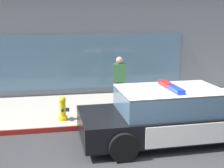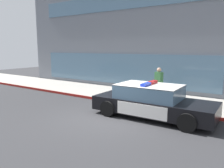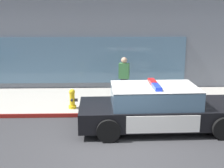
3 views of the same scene
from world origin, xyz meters
TOP-DOWN VIEW (x-y plane):
  - ground at (0.00, 0.00)m, footprint 48.00×48.00m
  - sidewalk at (0.00, 4.13)m, footprint 48.00×3.53m
  - curb_red_paint at (0.00, 2.35)m, footprint 28.80×0.04m
  - storefront_building at (-0.59, 11.87)m, footprint 22.94×11.95m
  - police_cruiser at (1.49, 1.29)m, footprint 5.09×2.23m
  - fire_hydrant at (-1.37, 2.94)m, footprint 0.34×0.39m
  - pedestrian_on_sidewalk at (0.60, 4.10)m, footprint 0.45×0.35m

SIDE VIEW (x-z plane):
  - ground at x=0.00m, z-range 0.00..0.00m
  - sidewalk at x=0.00m, z-range 0.00..0.15m
  - curb_red_paint at x=0.00m, z-range 0.01..0.14m
  - fire_hydrant at x=-1.37m, z-range 0.14..0.86m
  - police_cruiser at x=1.49m, z-range -0.07..1.43m
  - pedestrian_on_sidewalk at x=0.60m, z-range 0.16..1.87m
  - storefront_building at x=-0.59m, z-range 0.00..8.32m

